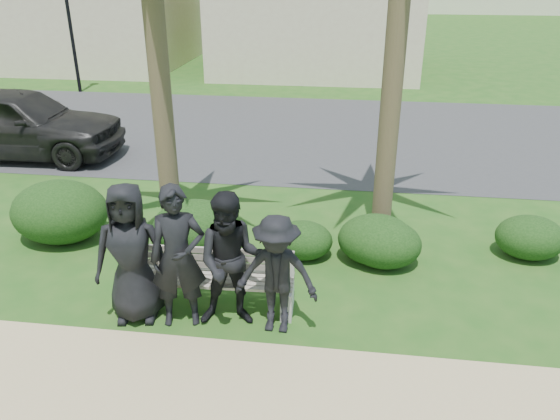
{
  "coord_description": "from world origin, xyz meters",
  "views": [
    {
      "loc": [
        0.62,
        -6.25,
        4.19
      ],
      "look_at": [
        -0.36,
        1.0,
        0.86
      ],
      "focal_mm": 35.0,
      "sensor_mm": 36.0,
      "label": 1
    }
  ],
  "objects_px": {
    "park_bench": "(210,284)",
    "man_a": "(131,254)",
    "street_lamp": "(67,3)",
    "man_b": "(178,257)",
    "man_d": "(277,275)",
    "car_a": "(17,123)",
    "man_c": "(232,261)"
  },
  "relations": [
    {
      "from": "street_lamp",
      "to": "man_d",
      "type": "relative_size",
      "value": 2.76
    },
    {
      "from": "man_a",
      "to": "man_c",
      "type": "xyz_separation_m",
      "value": [
        1.26,
        0.04,
        -0.03
      ]
    },
    {
      "from": "man_b",
      "to": "man_c",
      "type": "bearing_deg",
      "value": -8.2
    },
    {
      "from": "park_bench",
      "to": "man_b",
      "type": "relative_size",
      "value": 1.19
    },
    {
      "from": "man_d",
      "to": "car_a",
      "type": "relative_size",
      "value": 0.33
    },
    {
      "from": "man_a",
      "to": "man_b",
      "type": "distance_m",
      "value": 0.61
    },
    {
      "from": "man_d",
      "to": "car_a",
      "type": "height_order",
      "value": "car_a"
    },
    {
      "from": "car_a",
      "to": "street_lamp",
      "type": "bearing_deg",
      "value": 14.17
    },
    {
      "from": "man_a",
      "to": "man_d",
      "type": "relative_size",
      "value": 1.18
    },
    {
      "from": "street_lamp",
      "to": "man_a",
      "type": "xyz_separation_m",
      "value": [
        7.01,
        -12.66,
        -2.02
      ]
    },
    {
      "from": "man_b",
      "to": "man_c",
      "type": "relative_size",
      "value": 1.05
    },
    {
      "from": "man_d",
      "to": "car_a",
      "type": "bearing_deg",
      "value": 142.62
    },
    {
      "from": "man_d",
      "to": "man_c",
      "type": "bearing_deg",
      "value": 175.78
    },
    {
      "from": "man_d",
      "to": "car_a",
      "type": "distance_m",
      "value": 9.01
    },
    {
      "from": "man_c",
      "to": "man_d",
      "type": "xyz_separation_m",
      "value": [
        0.56,
        -0.07,
        -0.11
      ]
    },
    {
      "from": "park_bench",
      "to": "man_d",
      "type": "height_order",
      "value": "man_d"
    },
    {
      "from": "man_b",
      "to": "car_a",
      "type": "distance_m",
      "value": 8.13
    },
    {
      "from": "street_lamp",
      "to": "man_b",
      "type": "bearing_deg",
      "value": -59.0
    },
    {
      "from": "man_c",
      "to": "car_a",
      "type": "distance_m",
      "value": 8.54
    },
    {
      "from": "man_d",
      "to": "man_a",
      "type": "bearing_deg",
      "value": -178.03
    },
    {
      "from": "park_bench",
      "to": "man_d",
      "type": "distance_m",
      "value": 1.09
    },
    {
      "from": "park_bench",
      "to": "man_a",
      "type": "height_order",
      "value": "man_a"
    },
    {
      "from": "street_lamp",
      "to": "man_a",
      "type": "relative_size",
      "value": 2.33
    },
    {
      "from": "man_a",
      "to": "man_d",
      "type": "height_order",
      "value": "man_a"
    },
    {
      "from": "park_bench",
      "to": "man_a",
      "type": "bearing_deg",
      "value": -161.27
    },
    {
      "from": "man_d",
      "to": "park_bench",
      "type": "bearing_deg",
      "value": 161.29
    },
    {
      "from": "street_lamp",
      "to": "park_bench",
      "type": "bearing_deg",
      "value": -57.33
    },
    {
      "from": "park_bench",
      "to": "car_a",
      "type": "relative_size",
      "value": 0.46
    },
    {
      "from": "park_bench",
      "to": "car_a",
      "type": "height_order",
      "value": "car_a"
    },
    {
      "from": "man_b",
      "to": "man_d",
      "type": "bearing_deg",
      "value": -14.33
    },
    {
      "from": "car_a",
      "to": "man_d",
      "type": "bearing_deg",
      "value": -131.96
    },
    {
      "from": "park_bench",
      "to": "man_c",
      "type": "bearing_deg",
      "value": -41.17
    }
  ]
}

